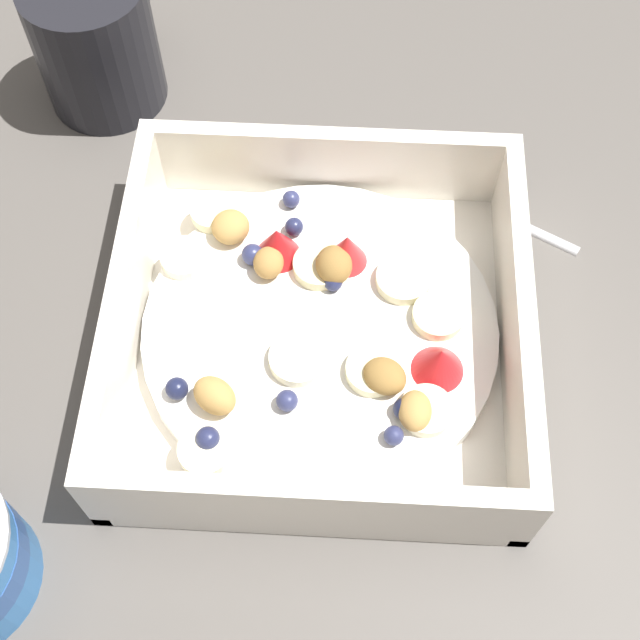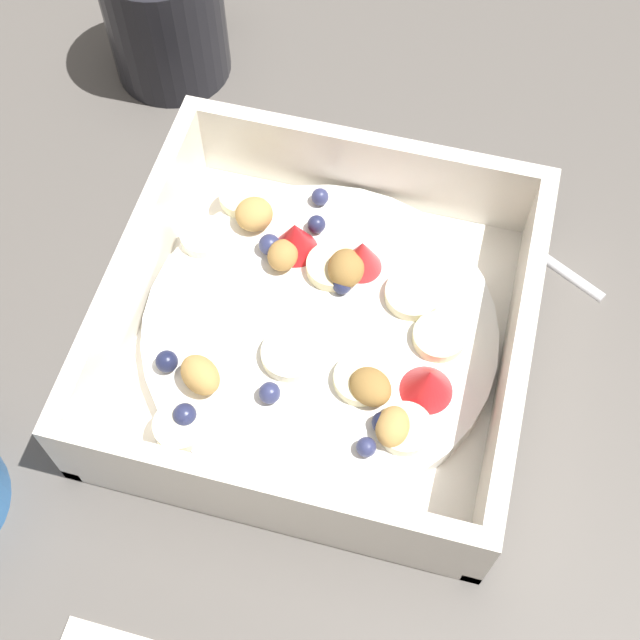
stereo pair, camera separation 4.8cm
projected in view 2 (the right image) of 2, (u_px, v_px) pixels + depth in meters
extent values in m
plane|color=#56514C|center=(325.00, 367.00, 0.50)|extent=(2.40, 2.40, 0.00)
cube|color=white|center=(320.00, 341.00, 0.50)|extent=(0.22, 0.22, 0.01)
cube|color=white|center=(513.00, 363.00, 0.46)|extent=(0.22, 0.01, 0.06)
cube|color=white|center=(137.00, 278.00, 0.49)|extent=(0.22, 0.01, 0.06)
cube|color=white|center=(265.00, 502.00, 0.43)|extent=(0.01, 0.20, 0.06)
cube|color=white|center=(364.00, 172.00, 0.53)|extent=(0.01, 0.20, 0.06)
cylinder|color=white|center=(320.00, 332.00, 0.49)|extent=(0.20, 0.20, 0.01)
cylinder|color=#F4EAB7|center=(413.00, 294.00, 0.49)|extent=(0.04, 0.04, 0.01)
cylinder|color=#F7EFC6|center=(180.00, 426.00, 0.45)|extent=(0.04, 0.04, 0.01)
cylinder|color=#F4EAB7|center=(242.00, 197.00, 0.52)|extent=(0.04, 0.04, 0.01)
cylinder|color=#F7EFC6|center=(405.00, 429.00, 0.45)|extent=(0.03, 0.03, 0.01)
cylinder|color=beige|center=(439.00, 337.00, 0.48)|extent=(0.04, 0.04, 0.01)
cylinder|color=#F7EFC6|center=(203.00, 237.00, 0.51)|extent=(0.04, 0.04, 0.01)
cylinder|color=#F4EAB7|center=(361.00, 379.00, 0.46)|extent=(0.04, 0.04, 0.01)
cylinder|color=#F7EFC6|center=(290.00, 354.00, 0.47)|extent=(0.04, 0.04, 0.01)
cylinder|color=beige|center=(333.00, 267.00, 0.50)|extent=(0.04, 0.04, 0.01)
cone|color=red|center=(428.00, 382.00, 0.45)|extent=(0.03, 0.03, 0.02)
cone|color=red|center=(362.00, 255.00, 0.49)|extent=(0.03, 0.03, 0.02)
cone|color=red|center=(295.00, 237.00, 0.50)|extent=(0.03, 0.03, 0.02)
sphere|color=navy|center=(366.00, 447.00, 0.44)|extent=(0.01, 0.01, 0.01)
sphere|color=#191E3D|center=(382.00, 423.00, 0.45)|extent=(0.01, 0.01, 0.01)
sphere|color=navy|center=(320.00, 197.00, 0.52)|extent=(0.01, 0.01, 0.01)
sphere|color=#23284C|center=(347.00, 286.00, 0.49)|extent=(0.01, 0.01, 0.01)
sphere|color=#23284C|center=(316.00, 224.00, 0.51)|extent=(0.01, 0.01, 0.01)
sphere|color=#23284C|center=(185.00, 415.00, 0.45)|extent=(0.01, 0.01, 0.01)
sphere|color=navy|center=(270.00, 393.00, 0.46)|extent=(0.01, 0.01, 0.01)
sphere|color=#191E3D|center=(167.00, 361.00, 0.47)|extent=(0.01, 0.01, 0.01)
sphere|color=navy|center=(270.00, 245.00, 0.50)|extent=(0.01, 0.01, 0.01)
ellipsoid|color=olive|center=(371.00, 387.00, 0.46)|extent=(0.03, 0.03, 0.02)
ellipsoid|color=tan|center=(393.00, 427.00, 0.45)|extent=(0.02, 0.02, 0.02)
ellipsoid|color=olive|center=(341.00, 267.00, 0.49)|extent=(0.03, 0.02, 0.02)
ellipsoid|color=tan|center=(254.00, 214.00, 0.51)|extent=(0.03, 0.03, 0.02)
ellipsoid|color=#AD7F42|center=(283.00, 255.00, 0.50)|extent=(0.02, 0.02, 0.02)
ellipsoid|color=tan|center=(200.00, 375.00, 0.46)|extent=(0.03, 0.03, 0.02)
ellipsoid|color=silver|center=(413.00, 162.00, 0.57)|extent=(0.05, 0.06, 0.01)
cylinder|color=silver|center=(520.00, 237.00, 0.54)|extent=(0.07, 0.11, 0.01)
cylinder|color=black|center=(165.00, 16.00, 0.58)|extent=(0.08, 0.08, 0.09)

